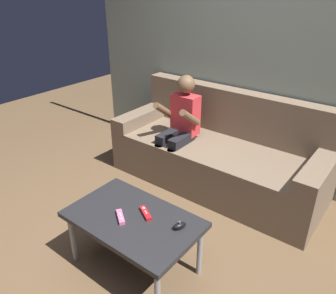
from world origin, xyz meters
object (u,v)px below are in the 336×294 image
(game_remote_red_far_corner, at_px, (146,213))
(couch, at_px, (219,154))
(person_seated_on_couch, at_px, (180,124))
(game_remote_pink_near_edge, at_px, (120,217))
(nunchuk_black, at_px, (179,226))
(coffee_table, at_px, (133,222))

(game_remote_red_far_corner, bearing_deg, couch, 97.42)
(person_seated_on_couch, height_order, game_remote_pink_near_edge, person_seated_on_couch)
(game_remote_pink_near_edge, relative_size, game_remote_red_far_corner, 0.97)
(couch, relative_size, game_remote_red_far_corner, 14.42)
(couch, height_order, game_remote_red_far_corner, couch)
(person_seated_on_couch, bearing_deg, nunchuk_black, -53.81)
(coffee_table, xyz_separation_m, nunchuk_black, (0.30, 0.10, 0.06))
(game_remote_pink_near_edge, bearing_deg, person_seated_on_couch, 108.64)
(nunchuk_black, height_order, game_remote_red_far_corner, nunchuk_black)
(game_remote_pink_near_edge, height_order, game_remote_red_far_corner, same)
(coffee_table, bearing_deg, person_seated_on_couch, 111.95)
(game_remote_pink_near_edge, bearing_deg, coffee_table, 45.87)
(couch, xyz_separation_m, coffee_table, (0.12, -1.32, 0.09))
(person_seated_on_couch, bearing_deg, game_remote_red_far_corner, -64.66)
(couch, height_order, game_remote_pink_near_edge, couch)
(game_remote_red_far_corner, bearing_deg, person_seated_on_couch, 115.34)
(person_seated_on_couch, height_order, coffee_table, person_seated_on_couch)
(couch, distance_m, game_remote_pink_near_edge, 1.39)
(person_seated_on_couch, distance_m, nunchuk_black, 1.29)
(nunchuk_black, bearing_deg, game_remote_red_far_corner, -173.60)
(couch, xyz_separation_m, game_remote_pink_near_edge, (0.06, -1.38, 0.15))
(couch, bearing_deg, coffee_table, -84.96)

